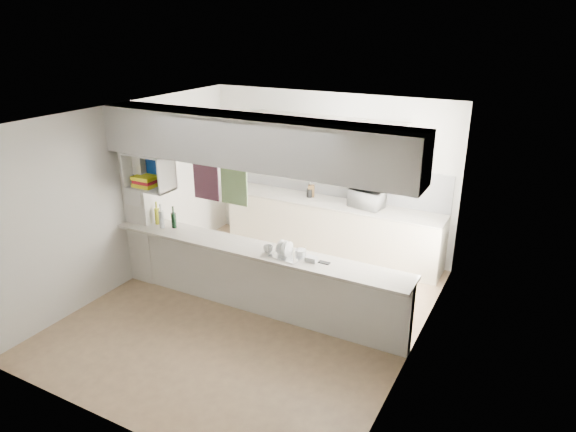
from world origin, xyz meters
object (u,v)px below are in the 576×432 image
Objects in this scene: bowl at (370,188)px; wine_bottles at (159,218)px; microwave at (367,198)px; dish_rack at (287,250)px.

bowl is 3.17m from wine_bottles.
wine_bottles reaches higher than bowl.
microwave is at bearing 42.33° from wine_bottles.
bowl is 0.54× the size of dish_rack.
wine_bottles is at bearing -175.18° from dish_rack.
microwave is at bearing 89.35° from dish_rack.
microwave is 0.17m from bowl.
bowl is 2.19m from dish_rack.
microwave is at bearing -170.81° from bowl.
dish_rack is at bearing -97.67° from bowl.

